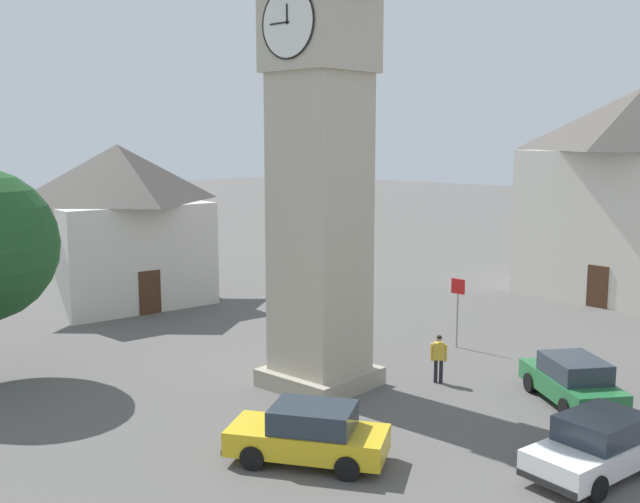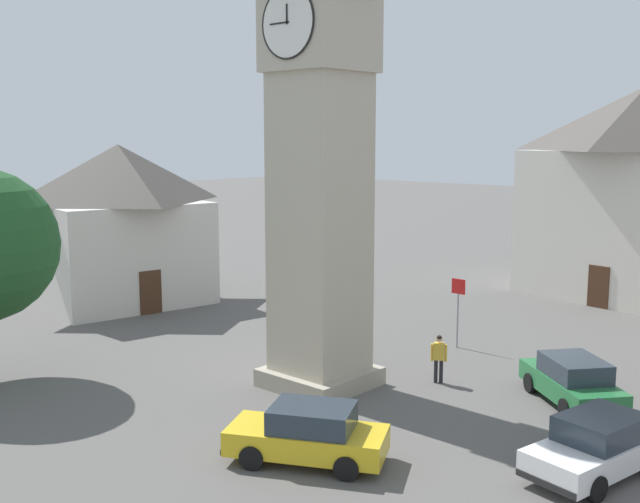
{
  "view_description": "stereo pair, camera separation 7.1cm",
  "coord_description": "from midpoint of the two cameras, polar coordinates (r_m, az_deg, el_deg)",
  "views": [
    {
      "loc": [
        -16.41,
        18.2,
        8.37
      ],
      "look_at": [
        0.0,
        0.0,
        4.61
      ],
      "focal_mm": 41.99,
      "sensor_mm": 36.0,
      "label": 1
    },
    {
      "loc": [
        -16.46,
        18.15,
        8.37
      ],
      "look_at": [
        0.0,
        0.0,
        4.61
      ],
      "focal_mm": 41.99,
      "sensor_mm": 36.0,
      "label": 2
    }
  ],
  "objects": [
    {
      "name": "car_white_side",
      "position": [
        19.92,
        -0.96,
        -13.73
      ],
      "size": [
        4.44,
        3.42,
        1.53
      ],
      "color": "gold",
      "rests_on": "ground"
    },
    {
      "name": "building_terrace_right",
      "position": [
        42.08,
        23.1,
        4.23
      ],
      "size": [
        11.79,
        8.97,
        10.95
      ],
      "color": "silver",
      "rests_on": "ground"
    },
    {
      "name": "car_red_corner",
      "position": [
        20.44,
        20.35,
        -13.69
      ],
      "size": [
        2.43,
        4.37,
        1.53
      ],
      "color": "white",
      "rests_on": "ground"
    },
    {
      "name": "ground_plane",
      "position": [
        25.89,
        -0.08,
        -10.14
      ],
      "size": [
        200.0,
        200.0,
        0.0
      ],
      "primitive_type": "plane",
      "color": "#565451"
    },
    {
      "name": "road_sign",
      "position": [
        30.34,
        10.38,
        -3.74
      ],
      "size": [
        0.6,
        0.07,
        2.8
      ],
      "color": "gray",
      "rests_on": "ground"
    },
    {
      "name": "clock_tower",
      "position": [
        24.64,
        -0.09,
        14.81
      ],
      "size": [
        3.87,
        3.87,
        18.84
      ],
      "color": "#A59C89",
      "rests_on": "ground"
    },
    {
      "name": "car_silver_kerb",
      "position": [
        25.22,
        18.59,
        -9.3
      ],
      "size": [
        4.28,
        3.9,
        1.53
      ],
      "color": "#236B38",
      "rests_on": "ground"
    },
    {
      "name": "building_corner_back",
      "position": [
        38.98,
        -15.06,
        2.13
      ],
      "size": [
        8.0,
        9.01,
        8.02
      ],
      "color": "beige",
      "rests_on": "ground"
    },
    {
      "name": "pedestrian",
      "position": [
        26.14,
        8.96,
        -7.75
      ],
      "size": [
        0.5,
        0.37,
        1.69
      ],
      "color": "black",
      "rests_on": "ground"
    }
  ]
}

